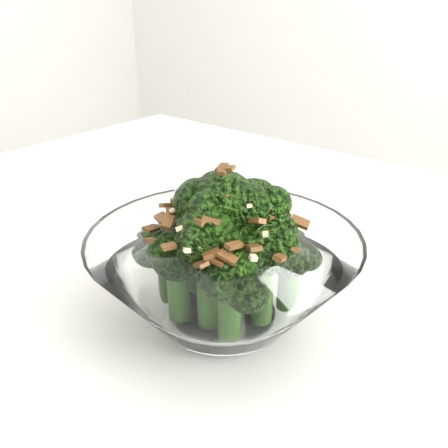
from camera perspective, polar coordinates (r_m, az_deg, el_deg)
The scene contains 2 objects.
table at distance 0.56m, azimuth 6.45°, elevation -11.14°, with size 1.32×0.99×0.75m.
broccoli_dish at distance 0.42m, azimuth -0.02°, elevation -4.95°, with size 0.22×0.22×0.14m.
Camera 1 is at (0.08, -0.46, 1.02)m, focal length 40.00 mm.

